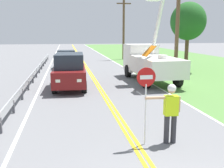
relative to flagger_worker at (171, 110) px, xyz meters
name	(u,v)px	position (x,y,z in m)	size (l,w,h in m)	color
grass_verge_right	(206,67)	(10.55, 16.48, -1.04)	(16.00, 110.00, 0.01)	#517F3D
centerline_yellow_left	(87,70)	(-1.14, 16.48, -1.04)	(0.11, 110.00, 0.01)	yellow
centerline_yellow_right	(89,70)	(-0.96, 16.48, -1.04)	(0.11, 110.00, 0.01)	yellow
edge_line_right	(127,69)	(2.55, 16.48, -1.04)	(0.12, 110.00, 0.01)	silver
edge_line_left	(48,71)	(-4.65, 16.48, -1.04)	(0.12, 110.00, 0.01)	silver
flagger_worker	(171,110)	(0.00, 0.00, 0.00)	(1.09, 0.26, 1.83)	#2D2D33
stop_sign_paddle	(146,89)	(-0.77, 0.04, 0.66)	(0.56, 0.04, 2.33)	silver
utility_bucket_truck	(149,60)	(2.69, 10.43, 0.39)	(2.67, 6.86, 6.18)	white
oncoming_suv_nearest	(70,71)	(-2.81, 8.82, 0.01)	(2.08, 4.68, 2.10)	maroon
oncoming_sedan_second	(66,60)	(-2.99, 17.94, -0.21)	(1.95, 4.13, 1.70)	silver
utility_pole_near	(178,19)	(5.05, 11.25, 3.25)	(1.80, 0.28, 8.22)	brown
utility_pole_mid	(124,28)	(4.29, 25.89, 2.89)	(1.80, 0.28, 7.52)	brown
guardrail_left_shoulder	(35,73)	(-5.25, 12.00, -0.53)	(0.10, 32.00, 0.71)	#9EA0A3
roadside_tree_verge	(188,22)	(7.34, 14.31, 3.22)	(3.00, 3.00, 5.90)	brown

